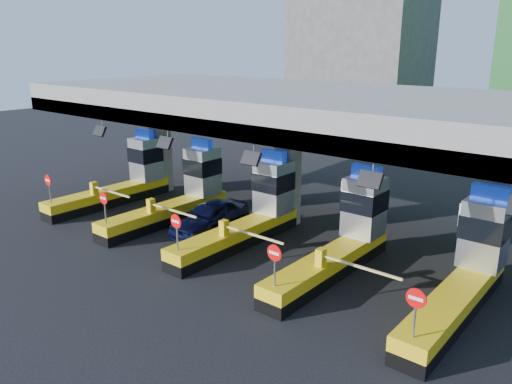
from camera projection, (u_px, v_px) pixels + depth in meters
The scene contains 9 objects.
ground at pixel (250, 240), 24.10m from camera, with size 120.00×120.00×0.00m, color black.
toll_canopy at pixel (288, 107), 24.49m from camera, with size 28.00×12.09×7.00m.
toll_lane_far_left at pixel (127, 178), 30.03m from camera, with size 4.43×8.00×4.16m.
toll_lane_left at pixel (183, 193), 26.97m from camera, with size 4.43×8.00×4.16m.
toll_lane_center at pixel (254, 211), 23.91m from camera, with size 4.43×8.00×4.16m.
toll_lane_right at pixel (346, 236), 20.85m from camera, with size 4.43×8.00×4.16m.
toll_lane_far_right at pixel (469, 268), 17.80m from camera, with size 4.43×8.00×4.16m.
bg_building_concrete at pixel (360, 46), 56.74m from camera, with size 14.00×10.00×18.00m, color #4C4C49.
van at pixel (210, 217), 24.93m from camera, with size 1.88×4.66×1.59m, color black.
Camera 1 is at (14.53, -17.14, 9.03)m, focal length 35.00 mm.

